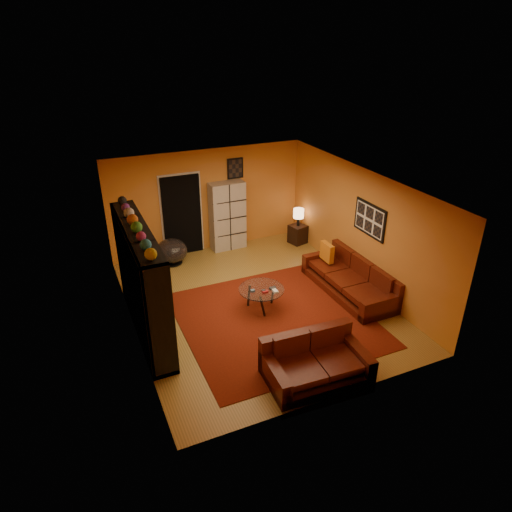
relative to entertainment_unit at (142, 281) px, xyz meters
name	(u,v)px	position (x,y,z in m)	size (l,w,h in m)	color
floor	(256,303)	(2.27, 0.00, -1.05)	(6.00, 6.00, 0.00)	olive
ceiling	(256,184)	(2.27, 0.00, 1.55)	(6.00, 6.00, 0.00)	white
wall_back	(208,201)	(2.27, 3.00, 0.25)	(6.00, 6.00, 0.00)	orange
wall_front	(340,329)	(2.27, -3.00, 0.25)	(6.00, 6.00, 0.00)	orange
wall_left	(128,272)	(-0.23, 0.00, 0.25)	(6.00, 6.00, 0.00)	orange
wall_right	(361,227)	(4.78, 0.00, 0.25)	(6.00, 6.00, 0.00)	orange
rug	(275,319)	(2.38, -0.70, -1.04)	(3.60, 3.60, 0.01)	#541309
doorway	(182,216)	(1.57, 2.96, -0.03)	(0.95, 0.10, 2.04)	black
wall_art_right	(370,220)	(4.75, -0.30, 0.55)	(0.03, 1.00, 0.70)	black
wall_art_back	(235,168)	(3.02, 2.98, 1.00)	(0.42, 0.03, 0.52)	black
entertainment_unit	(142,281)	(0.00, 0.00, 0.00)	(0.45, 3.00, 2.10)	black
tv	(145,282)	(0.05, 0.03, -0.04)	(0.13, 1.00, 0.58)	black
sofa	(353,279)	(4.42, -0.38, -0.77)	(1.02, 2.42, 0.85)	#441009
loveseat	(314,361)	(2.26, -2.41, -0.77)	(1.72, 1.09, 0.85)	#441009
throw_pillow	(327,252)	(4.22, 0.41, -0.42)	(0.12, 0.42, 0.42)	orange
coffee_table	(261,291)	(2.29, -0.24, -0.63)	(0.93, 0.93, 0.46)	silver
storage_cabinet	(227,216)	(2.72, 2.80, -0.16)	(0.89, 0.39, 1.77)	#B9B3AB
bowl_chair	(172,251)	(1.13, 2.50, -0.72)	(0.77, 0.77, 0.62)	black
side_table	(298,234)	(4.53, 2.32, -0.80)	(0.40, 0.40, 0.50)	black
table_lamp	(299,214)	(4.53, 2.32, -0.22)	(0.28, 0.28, 0.47)	black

